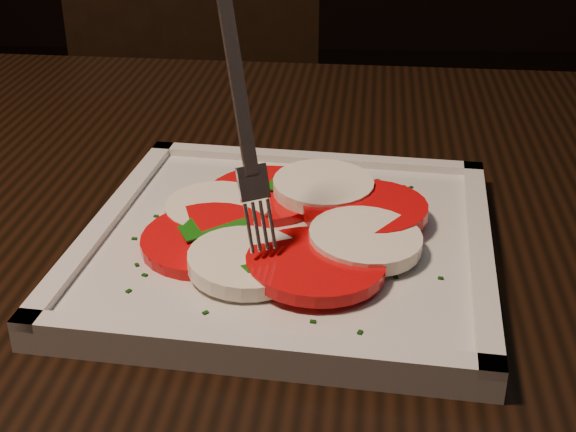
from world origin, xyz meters
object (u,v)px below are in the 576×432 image
(table, at_px, (187,314))
(chair, at_px, (196,139))
(plate, at_px, (288,245))
(fork, at_px, (237,106))

(table, distance_m, chair, 0.70)
(plate, relative_size, fork, 1.68)
(fork, bearing_deg, table, 95.48)
(table, height_order, plate, plate)
(chair, relative_size, fork, 5.68)
(chair, xyz_separation_m, plate, (0.19, -0.75, 0.22))
(chair, distance_m, plate, 0.80)
(plate, bearing_deg, table, 141.90)
(fork, bearing_deg, plate, 5.43)
(table, height_order, fork, fork)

